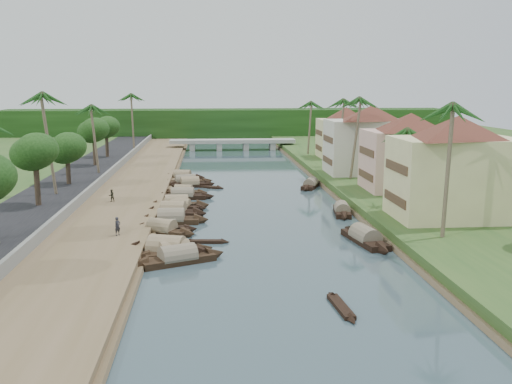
{
  "coord_description": "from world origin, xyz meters",
  "views": [
    {
      "loc": [
        -5.32,
        -55.95,
        14.22
      ],
      "look_at": [
        0.1,
        9.36,
        2.0
      ],
      "focal_mm": 40.0,
      "sensor_mm": 36.0,
      "label": 1
    }
  ],
  "objects": [
    {
      "name": "sampan_0",
      "position": [
        -7.98,
        -11.0,
        0.42
      ],
      "size": [
        8.5,
        5.01,
        2.24
      ],
      "rotation": [
        0.0,
        0.0,
        0.42
      ],
      "color": "black",
      "rests_on": "ground"
    },
    {
      "name": "building_near",
      "position": [
        18.99,
        -2.0,
        6.38
      ],
      "size": [
        14.85,
        14.85,
        10.2
      ],
      "color": "beige",
      "rests_on": "right_bank"
    },
    {
      "name": "sampan_15",
      "position": [
        9.52,
        5.62,
        0.41
      ],
      "size": [
        2.47,
        7.36,
        1.97
      ],
      "rotation": [
        0.0,
        0.0,
        1.43
      ],
      "color": "black",
      "rests_on": "ground"
    },
    {
      "name": "tree_4",
      "position": [
        -24.0,
        38.87,
        6.99
      ],
      "size": [
        4.52,
        4.52,
        7.57
      ],
      "color": "#453327",
      "rests_on": "ground"
    },
    {
      "name": "retaining_wall",
      "position": [
        -20.2,
        20.0,
        1.35
      ],
      "size": [
        0.4,
        180.0,
        1.1
      ],
      "primitive_type": "cube",
      "color": "gray",
      "rests_on": "left_bank"
    },
    {
      "name": "palm_8",
      "position": [
        -20.5,
        60.95,
        12.21
      ],
      "size": [
        3.2,
        3.2,
        12.65
      ],
      "color": "#76654E",
      "rests_on": "ground"
    },
    {
      "name": "sampan_6",
      "position": [
        -9.37,
        2.94,
        0.42
      ],
      "size": [
        8.18,
        2.31,
        2.4
      ],
      "rotation": [
        0.0,
        0.0,
        -0.04
      ],
      "color": "black",
      "rests_on": "ground"
    },
    {
      "name": "palm_7",
      "position": [
        14.0,
        53.22,
        10.86
      ],
      "size": [
        3.2,
        3.2,
        11.44
      ],
      "color": "#76654E",
      "rests_on": "ground"
    },
    {
      "name": "person_near",
      "position": [
        -13.72,
        -4.7,
        1.65
      ],
      "size": [
        0.72,
        0.74,
        1.7
      ],
      "primitive_type": "imported",
      "rotation": [
        0.0,
        0.0,
        0.86
      ],
      "color": "#25252C",
      "rests_on": "left_bank"
    },
    {
      "name": "sampan_5",
      "position": [
        -9.37,
        6.46,
        0.42
      ],
      "size": [
        7.98,
        3.18,
        2.45
      ],
      "rotation": [
        0.0,
        0.0,
        -0.17
      ],
      "color": "black",
      "rests_on": "ground"
    },
    {
      "name": "sampan_14",
      "position": [
        8.9,
        -6.15,
        0.42
      ],
      "size": [
        3.38,
        9.58,
        2.27
      ],
      "rotation": [
        0.0,
        0.0,
        1.75
      ],
      "color": "black",
      "rests_on": "ground"
    },
    {
      "name": "tree_2",
      "position": [
        -24.0,
        6.81,
        7.13
      ],
      "size": [
        4.52,
        4.52,
        7.7
      ],
      "color": "#453327",
      "rests_on": "ground"
    },
    {
      "name": "palm_5",
      "position": [
        -24.0,
        13.37,
        12.98
      ],
      "size": [
        3.2,
        3.2,
        13.44
      ],
      "color": "#76654E",
      "rests_on": "ground"
    },
    {
      "name": "sampan_3",
      "position": [
        -9.82,
        -1.0,
        0.4
      ],
      "size": [
        6.68,
        1.61,
        1.85
      ],
      "rotation": [
        0.0,
        0.0,
        0.01
      ],
      "color": "black",
      "rests_on": "ground"
    },
    {
      "name": "sampan_8",
      "position": [
        -9.19,
        10.38,
        0.42
      ],
      "size": [
        7.93,
        2.21,
        2.43
      ],
      "rotation": [
        0.0,
        0.0,
        -0.01
      ],
      "color": "black",
      "rests_on": "ground"
    },
    {
      "name": "palm_6",
      "position": [
        -22.0,
        30.27,
        11.05
      ],
      "size": [
        3.2,
        3.2,
        11.43
      ],
      "color": "#76654E",
      "rests_on": "ground"
    },
    {
      "name": "sampan_10",
      "position": [
        -8.77,
        18.85,
        0.41
      ],
      "size": [
        6.84,
        2.58,
        1.9
      ],
      "rotation": [
        0.0,
        0.0,
        -0.18
      ],
      "color": "black",
      "rests_on": "ground"
    },
    {
      "name": "palm_1",
      "position": [
        16.0,
        4.67,
        9.29
      ],
      "size": [
        3.2,
        3.2,
        9.83
      ],
      "color": "#76654E",
      "rests_on": "ground"
    },
    {
      "name": "ground",
      "position": [
        0.0,
        0.0,
        0.0
      ],
      "size": [
        220.0,
        220.0,
        0.0
      ],
      "primitive_type": "plane",
      "color": "#364A51",
      "rests_on": "ground"
    },
    {
      "name": "sampan_11",
      "position": [
        -8.1,
        24.86,
        0.41
      ],
      "size": [
        7.6,
        2.75,
        2.15
      ],
      "rotation": [
        0.0,
        0.0,
        0.15
      ],
      "color": "black",
      "rests_on": "ground"
    },
    {
      "name": "sampan_7",
      "position": [
        -8.72,
        9.56,
        0.4
      ],
      "size": [
        6.65,
        2.98,
        1.8
      ],
      "rotation": [
        0.0,
        0.0,
        -0.26
      ],
      "color": "black",
      "rests_on": "ground"
    },
    {
      "name": "sampan_4",
      "position": [
        -10.0,
        -1.44,
        0.41
      ],
      "size": [
        7.45,
        5.01,
        2.16
      ],
      "rotation": [
        0.0,
        0.0,
        -0.49
      ],
      "color": "black",
      "rests_on": "ground"
    },
    {
      "name": "right_bank",
      "position": [
        19.0,
        20.0,
        0.6
      ],
      "size": [
        16.0,
        180.0,
        1.2
      ],
      "primitive_type": "cube",
      "color": "#294C1E",
      "rests_on": "ground"
    },
    {
      "name": "building_mid",
      "position": [
        19.99,
        14.0,
        6.13
      ],
      "size": [
        14.11,
        14.11,
        9.7
      ],
      "color": "#D7AA98",
      "rests_on": "right_bank"
    },
    {
      "name": "sampan_1",
      "position": [
        -9.05,
        -8.61,
        0.42
      ],
      "size": [
        9.04,
        4.59,
        2.58
      ],
      "rotation": [
        0.0,
        0.0,
        -0.31
      ],
      "color": "black",
      "rests_on": "ground"
    },
    {
      "name": "sampan_13",
      "position": [
        -9.48,
        31.95,
        0.41
      ],
      "size": [
        7.53,
        3.18,
        2.05
      ],
      "rotation": [
        0.0,
        0.0,
        -0.23
      ],
      "color": "black",
      "rests_on": "ground"
    },
    {
      "name": "road",
      "position": [
        -24.5,
        20.0,
        0.7
      ],
      "size": [
        8.0,
        180.0,
        1.4
      ],
      "primitive_type": "cube",
      "color": "black",
      "rests_on": "ground"
    },
    {
      "name": "tree_3",
      "position": [
        -24.0,
        20.69,
        6.07
      ],
      "size": [
        4.59,
        4.59,
        6.64
      ],
      "color": "#453327",
      "rests_on": "ground"
    },
    {
      "name": "palm_0",
      "position": [
        15.0,
        -9.16,
        12.32
      ],
      "size": [
        3.2,
        3.2,
        12.96
      ],
      "color": "#76654E",
      "rests_on": "ground"
    },
    {
      "name": "building_far",
      "position": [
        18.99,
        28.0,
        6.38
      ],
      "size": [
        15.59,
        15.59,
        10.2
      ],
      "color": "beige",
      "rests_on": "right_bank"
    },
    {
      "name": "palm_3",
      "position": [
        16.0,
        36.43,
        11.67
      ],
      "size": [
        3.2,
        3.2,
        12.27
      ],
      "color": "#76654E",
      "rests_on": "ground"
    },
    {
      "name": "left_bank",
      "position": [
        -16.0,
        20.0,
        0.4
      ],
      "size": [
        10.0,
        180.0,
        0.8
      ],
      "primitive_type": "cube",
      "color": "brown",
      "rests_on": "ground"
    },
    {
      "name": "sampan_12",
      "position": [
        -8.85,
        27.26,
        0.41
      ],
      "size": [
        8.63,
        3.46,
        2.05
      ],
      "rotation": [
        0.0,
        0.0,
        0.23
      ],
      "color": "black",
      "rests_on": "ground"
    },
    {
      "name": "sampan_2",
      "position": [
        -8.36,
        -9.1,
        0.41
      ],
      "size": [
        7.25,
        4.04,
        1.95
      ],
      "rotation": [
        0.0,
        0.0,
        0.38
      ],
      "color": "black",
      "rests_on": "ground"
    },
    {
      "name": "sampan_16",
      "position": [
        9.04,
        22.9,
        0.41
      ],
      "size": [
        4.39,
        7.83,
        1.96
      ],
      "rotation": [
        0.0,
        0.0,
        1.17
      ],
      "color": "black",
      "rests_on": "ground"
    },
    {
      "name": "canoe_0",
      "position": [
        3.06,
        -21.57,
        0.1
      ],
      "size": [
        1.19,
        5.56,
        0.73
      ],
      "rotation": [
        0.0,
        0.0,
        1.66
      ],
      "color": "black",
      "rests_on": "ground"
    },
    {
      "name": "bridge",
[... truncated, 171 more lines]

